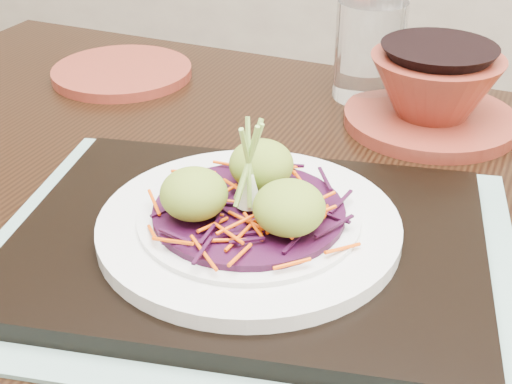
% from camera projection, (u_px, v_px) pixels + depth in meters
% --- Properties ---
extents(dining_table, '(1.26, 0.93, 0.73)m').
position_uv_depth(dining_table, '(293.00, 332.00, 0.62)').
color(dining_table, black).
rests_on(dining_table, ground).
extents(placemat, '(0.43, 0.34, 0.00)m').
position_uv_depth(placemat, '(249.00, 252.00, 0.55)').
color(placemat, '#7EA396').
rests_on(placemat, dining_table).
extents(serving_tray, '(0.37, 0.29, 0.02)m').
position_uv_depth(serving_tray, '(249.00, 241.00, 0.55)').
color(serving_tray, black).
rests_on(serving_tray, placemat).
extents(white_plate, '(0.23, 0.23, 0.02)m').
position_uv_depth(white_plate, '(249.00, 224.00, 0.54)').
color(white_plate, silver).
rests_on(white_plate, serving_tray).
extents(cabbage_bed, '(0.14, 0.14, 0.01)m').
position_uv_depth(cabbage_bed, '(249.00, 211.00, 0.53)').
color(cabbage_bed, '#310923').
rests_on(cabbage_bed, white_plate).
extents(carrot_julienne, '(0.18, 0.18, 0.01)m').
position_uv_depth(carrot_julienne, '(249.00, 203.00, 0.53)').
color(carrot_julienne, '#E54A04').
rests_on(carrot_julienne, cabbage_bed).
extents(guacamole_scoops, '(0.12, 0.11, 0.04)m').
position_uv_depth(guacamole_scoops, '(249.00, 188.00, 0.52)').
color(guacamole_scoops, olive).
rests_on(guacamole_scoops, cabbage_bed).
extents(scallion_garnish, '(0.05, 0.05, 0.08)m').
position_uv_depth(scallion_garnish, '(249.00, 167.00, 0.51)').
color(scallion_garnish, '#85B147').
rests_on(scallion_garnish, cabbage_bed).
extents(terracotta_side_plate, '(0.21, 0.21, 0.01)m').
position_uv_depth(terracotta_side_plate, '(122.00, 72.00, 0.87)').
color(terracotta_side_plate, maroon).
rests_on(terracotta_side_plate, dining_table).
extents(water_glass, '(0.09, 0.09, 0.11)m').
position_uv_depth(water_glass, '(369.00, 50.00, 0.79)').
color(water_glass, white).
rests_on(water_glass, dining_table).
extents(terracotta_bowl_set, '(0.23, 0.23, 0.08)m').
position_uv_depth(terracotta_bowl_set, '(433.00, 95.00, 0.73)').
color(terracotta_bowl_set, maroon).
rests_on(terracotta_bowl_set, dining_table).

